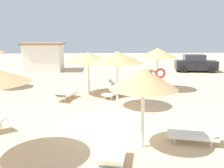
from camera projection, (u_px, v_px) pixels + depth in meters
The scene contains 15 objects.
ground_plane at pixel (116, 127), 10.49m from camera, with size 80.00×80.00×0.00m, color #DBBA8C.
parasol_0 at pixel (144, 79), 8.21m from camera, with size 2.23×2.23×2.68m.
parasol_1 at pixel (158, 53), 16.91m from camera, with size 2.54×2.54×2.82m.
parasol_2 at pixel (117, 57), 12.83m from camera, with size 2.60×2.60×2.89m.
parasol_4 at pixel (88, 57), 15.74m from camera, with size 2.96×2.96×2.63m.
lounger_0 at pixel (197, 135), 8.85m from camera, with size 2.00×1.11×0.68m.
lounger_1 at pixel (122, 85), 17.41m from camera, with size 1.95×0.83×0.71m.
lounger_2 at pixel (115, 92), 15.40m from camera, with size 1.58×1.92×0.73m.
lounger_3 at pixel (12, 79), 19.87m from camera, with size 1.59×1.94×0.66m.
lounger_4 at pixel (65, 94), 14.76m from camera, with size 1.31×2.02×0.61m.
lounger_6 at pixel (113, 158), 7.17m from camera, with size 1.01×1.96×0.76m.
lounger_7 at pixel (145, 79), 19.63m from camera, with size 1.97×1.09×0.77m.
bench_0 at pixel (153, 72), 23.17m from camera, with size 0.53×1.53×0.49m.
parked_car at pixel (195, 64), 25.52m from camera, with size 4.20×2.43×1.72m.
beach_cabana at pixel (44, 56), 26.27m from camera, with size 4.00×3.82×2.86m.
Camera 1 is at (-0.65, -9.93, 3.75)m, focal length 41.10 mm.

